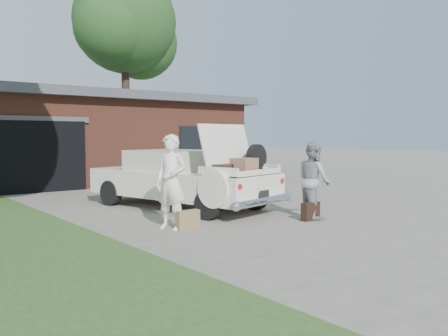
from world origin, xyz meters
TOP-DOWN VIEW (x-y plane):
  - ground at (0.00, 0.00)m, footprint 90.00×90.00m
  - house at (0.98, 11.47)m, footprint 12.80×7.80m
  - tree_right at (6.49, 17.38)m, footprint 6.52×5.67m
  - sedan at (0.37, 2.70)m, footprint 2.88×5.19m
  - woman_left at (-1.23, 0.65)m, footprint 0.64×0.76m
  - woman_right at (1.78, -0.23)m, footprint 0.87×0.97m
  - suitcase_left at (-1.00, 0.43)m, footprint 0.47×0.16m
  - suitcase_right at (1.52, -0.37)m, footprint 0.49×0.20m

SIDE VIEW (x-z plane):
  - ground at x=0.00m, z-range 0.00..0.00m
  - suitcase_left at x=-1.00m, z-range 0.00..0.36m
  - suitcase_right at x=1.52m, z-range 0.00..0.37m
  - sedan at x=0.37m, z-range -0.28..1.72m
  - woman_right at x=1.78m, z-range 0.00..1.63m
  - woman_left at x=-1.23m, z-range 0.00..1.78m
  - house at x=0.98m, z-range 0.02..3.32m
  - tree_right at x=6.49m, z-range 2.25..13.10m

